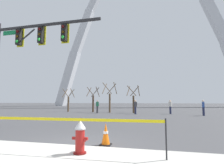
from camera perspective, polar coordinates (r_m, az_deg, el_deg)
name	(u,v)px	position (r m, az deg, el deg)	size (l,w,h in m)	color
ground_plane	(70,147)	(6.17, -13.25, -19.16)	(240.00, 240.00, 0.00)	#3D3D3F
fire_hydrant	(80,137)	(5.29, -10.20, -16.36)	(0.46, 0.48, 0.99)	#5E0F0D
caution_tape_barrier	(73,129)	(5.22, -12.38, -13.87)	(5.03, 0.24, 1.03)	#232326
traffic_cone_by_hydrant	(106,134)	(6.22, -2.03, -15.80)	(0.36, 0.36, 0.73)	black
traffic_signal_gantry	(24,50)	(11.12, -26.58, 9.65)	(6.42, 0.44, 6.00)	#232326
monument_arch	(143,29)	(55.04, 10.10, 16.90)	(54.96, 2.63, 50.99)	silver
tree_far_left	(68,101)	(25.72, -13.87, -5.46)	(1.50, 1.51, 3.21)	brown
tree_left_mid	(93,101)	(24.14, -6.10, -5.42)	(1.57, 1.58, 3.38)	#473323
tree_center_left	(110,99)	(23.02, -0.74, -4.91)	(1.79, 1.80, 3.86)	brown
tree_center_right	(133,101)	(22.38, 6.92, -5.38)	(1.58, 1.59, 3.40)	brown
pedestrian_walking_left	(170,107)	(21.47, 18.24, -6.99)	(0.38, 0.29, 1.59)	#232847
pedestrian_standing_center	(135,107)	(20.26, 7.52, -7.32)	(0.39, 0.37, 1.59)	#232847
pedestrian_walking_right	(203,108)	(20.26, 27.33, -6.76)	(0.24, 0.36, 1.59)	#232847
pedestrian_near_trees	(97,106)	(22.08, -4.73, -7.20)	(0.39, 0.30, 1.59)	#38383D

